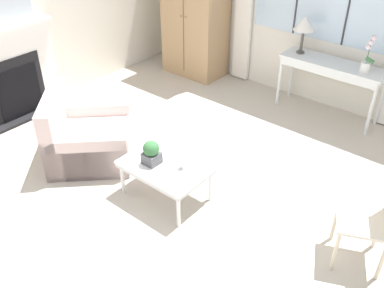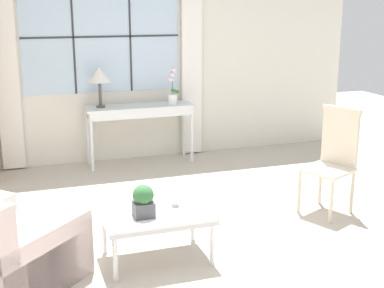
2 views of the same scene
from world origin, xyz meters
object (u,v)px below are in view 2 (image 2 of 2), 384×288
(console_table, at_px, (140,112))
(coffee_table, at_px, (157,217))
(side_chair_wooden, at_px, (334,155))
(potted_plant_small, at_px, (143,201))
(potted_orchid, at_px, (173,92))
(pillar_candle, at_px, (175,199))
(table_lamp, at_px, (99,76))

(console_table, distance_m, coffee_table, 2.86)
(side_chair_wooden, bearing_deg, potted_plant_small, -165.11)
(potted_orchid, bearing_deg, pillar_candle, -106.12)
(table_lamp, relative_size, pillar_candle, 3.62)
(table_lamp, bearing_deg, potted_plant_small, -92.66)
(console_table, relative_size, potted_orchid, 2.90)
(side_chair_wooden, height_order, pillar_candle, side_chair_wooden)
(potted_orchid, height_order, pillar_candle, potted_orchid)
(potted_plant_small, distance_m, pillar_candle, 0.35)
(potted_orchid, height_order, potted_plant_small, potted_orchid)
(side_chair_wooden, xyz_separation_m, pillar_candle, (-1.81, -0.42, -0.11))
(coffee_table, bearing_deg, potted_orchid, 70.78)
(potted_orchid, distance_m, potted_plant_small, 3.03)
(coffee_table, bearing_deg, potted_plant_small, -151.34)
(table_lamp, distance_m, potted_orchid, 0.98)
(coffee_table, relative_size, potted_plant_small, 3.38)
(console_table, xyz_separation_m, table_lamp, (-0.50, 0.02, 0.50))
(side_chair_wooden, distance_m, coffee_table, 2.06)
(coffee_table, distance_m, pillar_candle, 0.23)
(table_lamp, bearing_deg, potted_orchid, -4.90)
(table_lamp, xyz_separation_m, potted_plant_small, (-0.13, -2.88, -0.64))
(console_table, distance_m, potted_orchid, 0.51)
(potted_plant_small, height_order, pillar_candle, potted_plant_small)
(potted_orchid, relative_size, side_chair_wooden, 0.46)
(side_chair_wooden, bearing_deg, potted_orchid, 114.85)
(potted_plant_small, relative_size, pillar_candle, 1.85)
(potted_orchid, xyz_separation_m, coffee_table, (-0.95, -2.74, -0.57))
(console_table, bearing_deg, coffee_table, -100.44)
(potted_orchid, distance_m, coffee_table, 2.95)
(console_table, bearing_deg, potted_plant_small, -102.58)
(table_lamp, height_order, pillar_candle, table_lamp)
(console_table, height_order, table_lamp, table_lamp)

